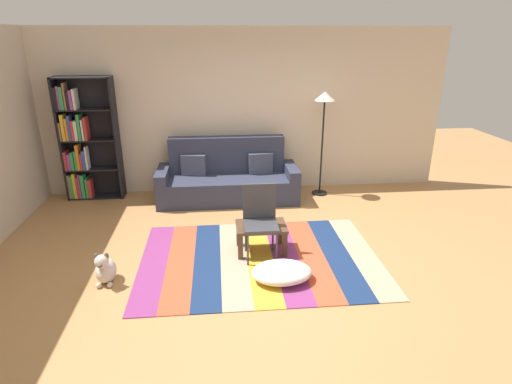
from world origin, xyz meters
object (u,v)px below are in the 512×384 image
Objects in this scene: dog at (105,269)px; tv_remote at (262,223)px; pouf at (282,272)px; couch at (228,179)px; standing_lamp at (324,110)px; folding_chair at (260,215)px; bookshelf at (82,143)px; coffee_table at (261,231)px.

dog is 1.90m from tv_remote.
dog reaches higher than pouf.
couch is 2.61m from pouf.
pouf is at bearing -57.42° from tv_remote.
dog reaches higher than tv_remote.
folding_chair is (-1.24, -2.02, -0.90)m from standing_lamp.
folding_chair is at bearing -40.01° from bookshelf.
standing_lamp is at bearing 2.94° from couch.
pouf is (0.15, -0.69, -0.18)m from coffee_table.
folding_chair reaches higher than pouf.
folding_chair reaches higher than dog.
couch is 3.65× the size of coffee_table.
couch is at bearing 59.29° from dog.
couch is 1.84m from tv_remote.
bookshelf is (-2.31, 0.28, 0.60)m from couch.
standing_lamp is at bearing -2.96° from bookshelf.
dog reaches higher than coffee_table.
bookshelf is at bearing 134.87° from pouf.
tv_remote is at bearing 18.07° from dog.
dog is 1.85m from folding_chair.
couch reaches higher than folding_chair.
bookshelf reaches higher than tv_remote.
dog is at bearing -112.40° from folding_chair.
couch reaches higher than pouf.
tv_remote is at bearing 69.73° from coffee_table.
bookshelf reaches higher than dog.
dog is 4.09m from standing_lamp.
bookshelf is 3.45m from tv_remote.
standing_lamp is (2.99, 2.47, 1.28)m from dog.
folding_chair is at bearing -121.63° from standing_lamp.
couch is 5.69× the size of dog.
bookshelf is 3.48m from folding_chair.
couch is at bearing -177.06° from standing_lamp.
couch is at bearing 101.24° from pouf.
coffee_table is 2.56m from standing_lamp.
folding_chair is (0.33, -1.94, 0.20)m from couch.
standing_lamp is at bearing 67.93° from pouf.
folding_chair is (2.64, -2.22, -0.41)m from bookshelf.
standing_lamp is at bearing 39.54° from dog.
pouf is 3.14m from standing_lamp.
tv_remote is (-0.14, 0.74, 0.27)m from pouf.
bookshelf is 1.14× the size of standing_lamp.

